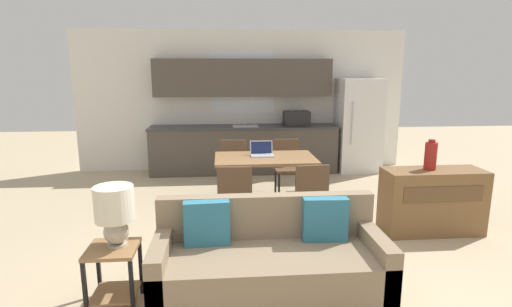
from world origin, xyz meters
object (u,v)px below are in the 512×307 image
Objects in this scene: dining_chair_far_left at (233,166)px; laptop at (262,152)px; table_lamp at (115,210)px; couch at (269,258)px; credenza at (432,201)px; dining_chair_near_right at (309,194)px; side_table at (114,267)px; dining_chair_far_right at (287,164)px; vase at (431,156)px; dining_chair_near_left at (235,196)px; dining_table at (265,162)px; refrigerator at (358,125)px.

dining_chair_far_left is 0.81m from laptop.
couch is at bearing 2.23° from table_lamp.
credenza is 2.88m from dining_chair_far_left.
couch is 2.27× the size of dining_chair_near_right.
laptop reaches higher than side_table.
couch is 3.75× the size of side_table.
laptop is at bearing -128.06° from dining_chair_far_right.
couch is 2.93m from dining_chair_far_right.
table_lamp is at bearing -159.86° from credenza.
side_table is at bearing -158.89° from vase.
dining_chair_far_left is 1.00× the size of dining_chair_near_left.
dining_chair_far_left is at bearing 144.79° from vase.
dining_table is at bearing -65.63° from dining_chair_near_right.
vase reaches higher than laptop.
couch is at bearing -103.94° from dining_chair_far_right.
vase is at bearing 21.11° from side_table.
dining_chair_far_left is at bearing 70.33° from table_lamp.
refrigerator is 3.07m from vase.
table_lamp is 3.49m from dining_chair_far_right.
table_lamp is 1.40× the size of vase.
dining_table is 2.15m from couch.
dining_chair_near_right is at bearing -177.06° from dining_chair_near_left.
couch is 2.27× the size of dining_chair_near_left.
vase reaches higher than dining_table.
refrigerator is at bearing 62.26° from couch.
dining_chair_near_left is at bearing -82.41° from dining_chair_far_left.
vase is 0.42× the size of dining_chair_far_left.
refrigerator reaches higher than credenza.
dining_chair_far_right is at bearing 52.65° from laptop.
vase is at bearing 30.47° from couch.
refrigerator is 5.51× the size of laptop.
laptop is (-0.48, 0.91, 0.34)m from dining_chair_near_right.
dining_chair_near_right is at bearing 35.41° from table_lamp.
table_lamp is 0.58× the size of dining_chair_near_left.
dining_chair_near_left is (-0.25, 1.31, 0.15)m from couch.
dining_chair_near_right is (-1.61, -2.97, -0.41)m from refrigerator.
dining_table is 1.57× the size of dining_chair_far_left.
couch reaches higher than credenza.
couch reaches higher than dining_table.
refrigerator is 3.38× the size of side_table.
couch is at bearing 103.94° from dining_chair_near_left.
dining_table is 0.88m from dining_chair_far_left.
vase is (3.37, 1.30, 0.60)m from side_table.
dining_chair_near_right is at bearing 64.04° from couch.
side_table is at bearing -124.29° from dining_table.
table_lamp is (-1.27, -0.05, 0.50)m from couch.
couch is at bearing -94.89° from laptop.
vase reaches higher than table_lamp.
laptop is at bearing -49.65° from dining_chair_far_left.
dining_chair_near_right is at bearing 35.64° from side_table.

